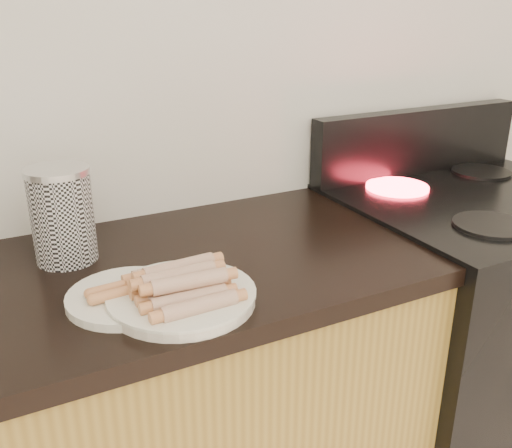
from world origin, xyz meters
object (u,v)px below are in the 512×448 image
stove (463,336)px  canister (62,215)px  side_plate (128,296)px  mug (49,224)px  main_plate (182,299)px

stove → canister: bearing=173.0°
stove → side_plate: size_ratio=4.01×
side_plate → mug: size_ratio=2.38×
stove → main_plate: main_plate is taller
main_plate → mug: (-0.17, 0.40, 0.04)m
stove → canister: 1.24m
canister → mug: size_ratio=2.15×
side_plate → mug: mug is taller
side_plate → canister: size_ratio=1.11×
main_plate → canister: size_ratio=1.32×
main_plate → mug: size_ratio=2.84×
stove → main_plate: 1.07m
main_plate → canister: canister is taller
mug → canister: bearing=-80.6°
side_plate → mug: 0.36m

